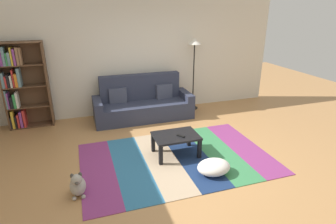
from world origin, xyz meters
name	(u,v)px	position (x,y,z in m)	size (l,w,h in m)	color
ground_plane	(179,157)	(0.00, 0.00, 0.00)	(14.00, 14.00, 0.00)	#B27F4C
back_wall	(143,57)	(0.00, 2.55, 1.35)	(6.80, 0.10, 2.70)	silver
rug	(177,158)	(-0.06, -0.04, 0.00)	(3.23, 2.11, 0.01)	#843370
couch	(143,104)	(-0.16, 2.02, 0.34)	(2.26, 0.80, 1.00)	#2D3347
bookshelf	(20,86)	(-2.71, 2.31, 0.93)	(0.90, 0.28, 1.83)	brown
coffee_table	(176,138)	(-0.02, 0.10, 0.33)	(0.78, 0.56, 0.38)	black
pouf	(214,167)	(0.34, -0.66, 0.13)	(0.53, 0.41, 0.23)	white
dog	(78,185)	(-1.70, -0.53, 0.16)	(0.22, 0.35, 0.40)	#9E998E
standing_lamp	(194,51)	(1.21, 2.24, 1.48)	(0.32, 0.32, 1.78)	black
tv_remote	(181,136)	(0.03, 0.02, 0.40)	(0.04, 0.15, 0.02)	black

